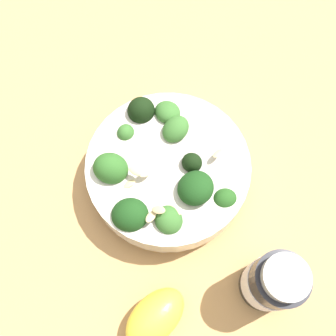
{
  "coord_description": "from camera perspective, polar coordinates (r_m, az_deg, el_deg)",
  "views": [
    {
      "loc": [
        -2.98,
        20.35,
        50.81
      ],
      "look_at": [
        -1.41,
        1.37,
        4.0
      ],
      "focal_mm": 40.19,
      "sensor_mm": 36.0,
      "label": 1
    }
  ],
  "objects": [
    {
      "name": "lemon_wedge",
      "position": [
        0.49,
        -1.95,
        -21.65
      ],
      "size": [
        9.42,
        9.61,
        4.41
      ],
      "primitive_type": "ellipsoid",
      "rotation": [
        0.0,
        0.0,
        3.97
      ],
      "color": "yellow",
      "rests_on": "ground_plane"
    },
    {
      "name": "bottle_tall",
      "position": [
        0.48,
        15.51,
        -16.39
      ],
      "size": [
        6.24,
        6.24,
        11.25
      ],
      "color": "black",
      "rests_on": "ground_plane"
    },
    {
      "name": "ground_plane",
      "position": [
        0.57,
        -1.31,
        -0.99
      ],
      "size": [
        71.06,
        71.06,
        4.49
      ],
      "primitive_type": "cube",
      "color": "tan"
    },
    {
      "name": "bowl_of_broccoli",
      "position": [
        0.51,
        -0.28,
        -0.16
      ],
      "size": [
        21.75,
        21.75,
        9.15
      ],
      "color": "silver",
      "rests_on": "ground_plane"
    }
  ]
}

